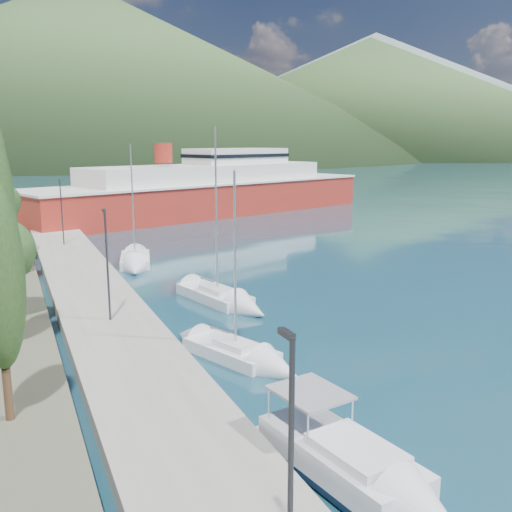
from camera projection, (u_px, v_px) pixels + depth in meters
name	position (u px, v px, depth m)	size (l,w,h in m)	color
ground	(70.00, 187.00, 130.48)	(1400.00, 1400.00, 0.00)	#184052
quay	(81.00, 277.00, 42.56)	(5.00, 88.00, 0.80)	gray
hills_far	(148.00, 77.00, 616.97)	(1480.00, 900.00, 180.00)	slate
hills_near	(175.00, 82.00, 385.80)	(1010.00, 520.00, 115.00)	#38552B
lamp_posts	(103.00, 257.00, 31.60)	(0.15, 47.17, 6.06)	#2D2D33
motor_cruiser	(372.00, 485.00, 16.74)	(3.59, 8.32, 2.97)	black
sailboat_near	(255.00, 361.00, 26.72)	(4.45, 7.15, 9.89)	silver
sailboat_mid	(232.00, 303.00, 36.22)	(4.20, 8.73, 12.15)	silver
sailboat_far	(135.00, 265.00, 47.07)	(4.00, 7.89, 11.09)	silver
ferry	(209.00, 192.00, 81.36)	(54.14, 28.24, 10.61)	maroon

